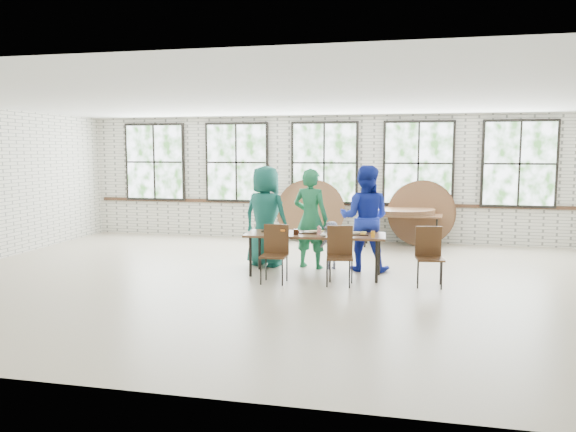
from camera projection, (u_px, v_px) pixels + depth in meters
name	position (u px, v px, depth m)	size (l,w,h in m)	color
room	(324.00, 165.00, 13.46)	(12.00, 12.00, 12.00)	#C5B39C
dining_table	(315.00, 237.00, 9.69)	(2.44, 0.92, 0.74)	brown
chair_near_left	(275.00, 248.00, 9.27)	(0.43, 0.41, 0.95)	#442A16
chair_near_right	(340.00, 250.00, 9.11)	(0.47, 0.46, 0.95)	#442A16
chair_spare	(429.00, 251.00, 9.03)	(0.47, 0.46, 0.95)	#442A16
adult_teal	(266.00, 216.00, 10.52)	(0.92, 0.60, 1.89)	#165445
adult_green	(311.00, 218.00, 10.34)	(0.67, 0.44, 1.85)	#1F7548
toddler	(331.00, 245.00, 10.31)	(0.57, 0.33, 0.88)	#13163C
adult_blue	(365.00, 218.00, 10.12)	(0.93, 0.72, 1.91)	#172AA7
storage_table	(401.00, 217.00, 12.66)	(1.85, 0.89, 0.74)	brown
tabletop_clutter	(321.00, 233.00, 9.63)	(2.00, 0.62, 0.11)	black
round_tops_stacked	(401.00, 211.00, 12.65)	(1.50, 1.50, 0.13)	brown
round_tops_leaning	(365.00, 212.00, 13.16)	(4.21, 0.48, 1.49)	brown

